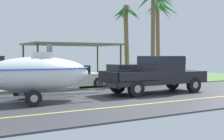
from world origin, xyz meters
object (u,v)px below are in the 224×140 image
pickup_truck_towing (160,72)px  palm_tree_near_right (126,22)px  parked_sedan_far (68,77)px  carport_awning (72,45)px  boat_on_trailer (37,74)px  palm_tree_far_left (154,9)px  palm_tree_near_left (159,18)px  parked_sedan_near (131,75)px

pickup_truck_towing → palm_tree_near_right: palm_tree_near_right is taller
parked_sedan_far → carport_awning: size_ratio=0.60×
boat_on_trailer → palm_tree_near_right: bearing=43.6°
palm_tree_far_left → parked_sedan_far: bearing=-162.7°
palm_tree_near_left → palm_tree_near_right: (-1.83, 2.41, -0.19)m
boat_on_trailer → carport_awning: bearing=60.8°
parked_sedan_near → carport_awning: bearing=103.2°
parked_sedan_near → palm_tree_near_right: size_ratio=0.68×
parked_sedan_far → boat_on_trailer: bearing=-126.2°
parked_sedan_near → palm_tree_far_left: bearing=33.8°
boat_on_trailer → parked_sedan_far: (3.05, 4.17, -0.51)m
palm_tree_near_right → palm_tree_far_left: bearing=-89.8°
palm_tree_near_left → palm_tree_near_right: palm_tree_near_left is taller
parked_sedan_far → parked_sedan_near: bearing=-0.0°
carport_awning → palm_tree_near_left: bearing=-17.7°
carport_awning → palm_tree_near_left: palm_tree_near_left is taller
pickup_truck_towing → boat_on_trailer: 6.59m
pickup_truck_towing → parked_sedan_far: 5.48m
boat_on_trailer → carport_awning: size_ratio=0.79×
parked_sedan_near → parked_sedan_far: same height
carport_awning → palm_tree_far_left: bearing=-36.0°
boat_on_trailer → palm_tree_near_right: palm_tree_near_right is taller
parked_sedan_far → palm_tree_near_left: bearing=22.6°
palm_tree_near_left → boat_on_trailer: bearing=-147.5°
pickup_truck_towing → parked_sedan_near: (0.92, 4.16, -0.39)m
parked_sedan_near → parked_sedan_far: size_ratio=1.02×
palm_tree_near_right → palm_tree_far_left: palm_tree_far_left is taller
boat_on_trailer → palm_tree_near_right: (11.35, 10.80, 3.83)m
parked_sedan_near → carport_awning: size_ratio=0.61×
parked_sedan_far → carport_awning: carport_awning is taller
carport_awning → boat_on_trailer: bearing=-119.2°
parked_sedan_far → palm_tree_near_left: (10.13, 4.22, 4.53)m
pickup_truck_towing → palm_tree_far_left: size_ratio=0.82×
palm_tree_far_left → carport_awning: bearing=144.0°
boat_on_trailer → pickup_truck_towing: bearing=0.0°
parked_sedan_far → carport_awning: (2.92, 6.51, 2.12)m
boat_on_trailer → parked_sedan_near: size_ratio=1.29×
palm_tree_near_left → palm_tree_far_left: 2.48m
parked_sedan_near → carport_awning: carport_awning is taller
pickup_truck_towing → palm_tree_near_left: (6.60, 8.38, 4.14)m
boat_on_trailer → parked_sedan_far: 5.19m
pickup_truck_towing → palm_tree_far_left: bearing=54.7°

